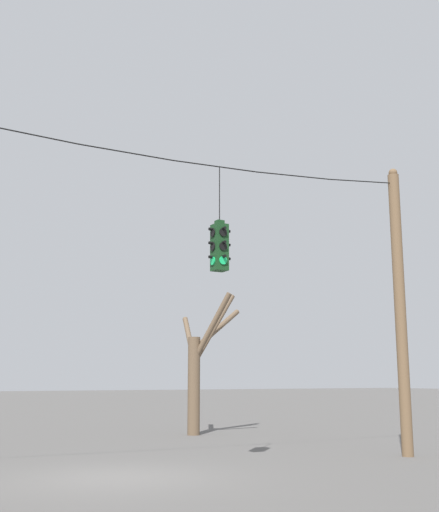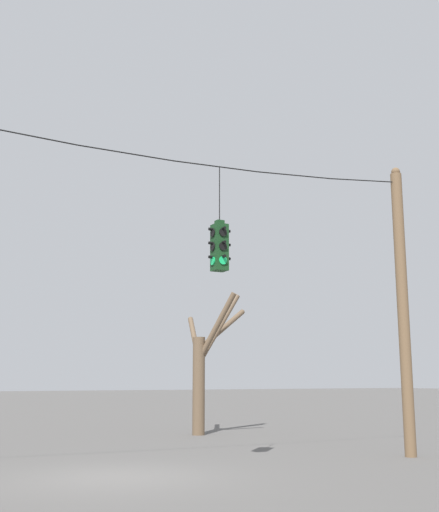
{
  "view_description": "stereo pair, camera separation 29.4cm",
  "coord_description": "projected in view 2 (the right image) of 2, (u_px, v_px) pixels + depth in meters",
  "views": [
    {
      "loc": [
        -4.75,
        -13.49,
        2.05
      ],
      "look_at": [
        2.4,
        -0.11,
        4.96
      ],
      "focal_mm": 45.0,
      "sensor_mm": 36.0,
      "label": 1
    },
    {
      "loc": [
        -4.49,
        -13.62,
        2.05
      ],
      "look_at": [
        2.4,
        -0.11,
        4.96
      ],
      "focal_mm": 45.0,
      "sensor_mm": 36.0,
      "label": 2
    }
  ],
  "objects": [
    {
      "name": "traffic_light_near_left_pole",
      "position": [
        219.0,
        247.0,
        15.49
      ],
      "size": [
        0.58,
        0.58,
        2.61
      ],
      "color": "#143819"
    },
    {
      "name": "ground_plane",
      "position": [
        116.0,
        477.0,
        13.54
      ],
      "size": [
        200.0,
        200.0,
        0.0
      ],
      "primitive_type": "plane",
      "color": "#565451"
    },
    {
      "name": "bare_tree",
      "position": [
        205.0,
        363.0,
        24.44
      ],
      "size": [
        2.9,
        3.26,
        5.4
      ],
      "color": "brown",
      "rests_on": "ground_plane"
    },
    {
      "name": "span_wire",
      "position": [
        127.0,
        147.0,
        14.82
      ],
      "size": [
        16.27,
        0.03,
        0.49
      ],
      "color": "black"
    },
    {
      "name": "utility_pole_right",
      "position": [
        403.0,
        307.0,
        17.82
      ],
      "size": [
        0.31,
        0.31,
        8.07
      ],
      "color": "brown",
      "rests_on": "ground_plane"
    }
  ]
}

